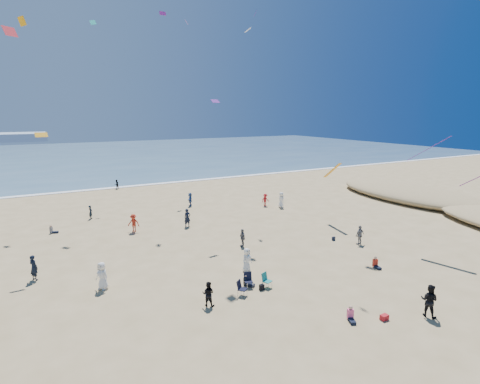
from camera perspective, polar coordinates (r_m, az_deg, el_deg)
ground at (r=20.97m, az=6.17°, el=-21.02°), size 220.00×220.00×0.00m
ocean at (r=110.37m, az=-23.42°, el=5.04°), size 220.00×100.00×0.06m
surf_line at (r=61.25m, az=-18.66°, el=0.62°), size 220.00×1.20×0.08m
standing_flyers at (r=34.63m, az=0.39°, el=-5.74°), size 32.82×47.38×1.94m
seated_group at (r=25.99m, az=4.74°, el=-13.07°), size 21.88×33.52×0.84m
chair_cluster at (r=25.17m, az=1.98°, el=-13.70°), size 2.81×1.60×1.00m
white_tote at (r=24.35m, az=-4.80°, el=-15.46°), size 0.35×0.20×0.40m
black_backpack at (r=25.37m, az=3.33°, el=-14.27°), size 0.30×0.22×0.38m
cooler at (r=23.58m, az=21.13°, el=-17.38°), size 0.45×0.30×0.30m
navy_bag at (r=35.43m, az=14.07°, el=-6.90°), size 0.28×0.18×0.34m
kites_aloft at (r=33.54m, az=5.95°, el=16.45°), size 36.19×45.98×24.01m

